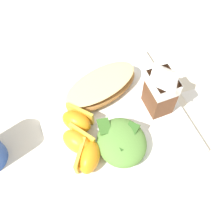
% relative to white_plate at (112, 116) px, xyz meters
% --- Properties ---
extents(ground, '(3.00, 3.00, 0.00)m').
position_rel_white_plate_xyz_m(ground, '(0.00, 0.00, -0.01)').
color(ground, beige).
extents(white_plate, '(0.28, 0.28, 0.02)m').
position_rel_white_plate_xyz_m(white_plate, '(0.00, 0.00, 0.00)').
color(white_plate, white).
rests_on(white_plate, ground).
extents(cheesy_pizza_bread, '(0.12, 0.19, 0.04)m').
position_rel_white_plate_xyz_m(cheesy_pizza_bread, '(-0.06, -0.00, 0.03)').
color(cheesy_pizza_bread, '#A87038').
rests_on(cheesy_pizza_bread, white_plate).
extents(green_salad_pile, '(0.10, 0.09, 0.04)m').
position_rel_white_plate_xyz_m(green_salad_pile, '(0.07, -0.01, 0.03)').
color(green_salad_pile, '#5B8E3D').
rests_on(green_salad_pile, white_plate).
extents(milk_carton, '(0.06, 0.04, 0.11)m').
position_rel_white_plate_xyz_m(milk_carton, '(0.01, 0.09, 0.07)').
color(milk_carton, brown).
rests_on(milk_carton, white_plate).
extents(orange_wedge_front, '(0.07, 0.07, 0.04)m').
position_rel_white_plate_xyz_m(orange_wedge_front, '(-0.00, -0.07, 0.03)').
color(orange_wedge_front, orange).
rests_on(orange_wedge_front, white_plate).
extents(orange_wedge_middle, '(0.07, 0.06, 0.04)m').
position_rel_white_plate_xyz_m(orange_wedge_middle, '(0.04, -0.08, 0.03)').
color(orange_wedge_middle, orange).
rests_on(orange_wedge_middle, white_plate).
extents(orange_wedge_rear, '(0.07, 0.06, 0.04)m').
position_rel_white_plate_xyz_m(orange_wedge_rear, '(0.08, -0.08, 0.03)').
color(orange_wedge_rear, orange).
rests_on(orange_wedge_rear, white_plate).
extents(paper_napkin, '(0.12, 0.12, 0.00)m').
position_rel_white_plate_xyz_m(paper_napkin, '(0.06, 0.22, -0.01)').
color(paper_napkin, white).
rests_on(paper_napkin, ground).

